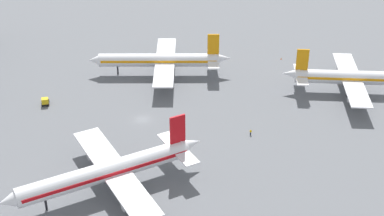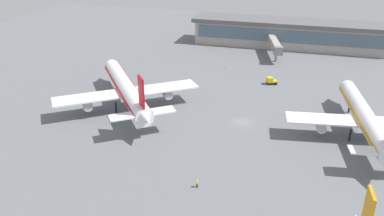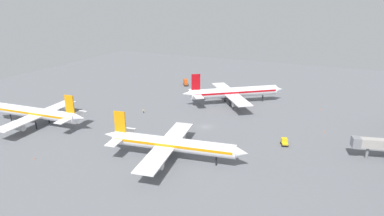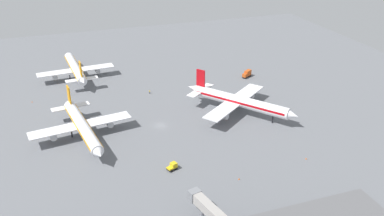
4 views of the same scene
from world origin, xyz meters
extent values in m
plane|color=slate|center=(0.00, 0.00, 0.00)|extent=(288.00, 288.00, 0.00)
cylinder|color=white|center=(-25.53, 61.02, 5.01)|extent=(7.25, 38.19, 4.18)
cone|color=white|center=(-23.89, 40.85, 5.64)|extent=(3.76, 5.48, 3.34)
cube|color=orange|center=(-25.53, 61.02, 5.33)|extent=(7.21, 36.68, 0.75)
cube|color=white|center=(-25.38, 59.13, 4.59)|extent=(36.45, 8.99, 0.38)
cylinder|color=#A5A8AD|center=(-35.45, 58.31, 3.13)|extent=(2.69, 5.11, 2.30)
cylinder|color=#A5A8AD|center=(-15.31, 59.95, 3.13)|extent=(2.69, 5.11, 2.30)
cube|color=white|center=(-24.14, 43.99, 5.43)|extent=(14.66, 4.56, 0.30)
cube|color=orange|center=(-24.14, 43.99, 10.44)|extent=(0.75, 3.67, 6.68)
cylinder|color=black|center=(-26.61, 74.27, 1.46)|extent=(0.50, 0.50, 2.92)
cylinder|color=black|center=(-28.62, 57.72, 1.46)|extent=(0.50, 0.50, 2.92)
cylinder|color=black|center=(-21.95, 58.26, 1.46)|extent=(0.50, 0.50, 2.92)
cylinder|color=white|center=(32.86, -0.91, 5.45)|extent=(28.51, 35.67, 4.54)
cone|color=white|center=(46.13, -18.46, 5.45)|extent=(6.18, 6.22, 4.31)
cone|color=white|center=(19.60, 16.64, 6.13)|extent=(6.32, 6.72, 3.63)
cube|color=red|center=(32.86, -0.91, 5.79)|extent=(27.59, 34.40, 0.82)
cube|color=white|center=(31.62, 0.74, 4.99)|extent=(35.26, 28.92, 0.41)
cylinder|color=#A5A8AD|center=(40.38, 7.36, 3.41)|extent=(5.23, 5.79, 2.50)
cylinder|color=#A5A8AD|center=(22.86, -5.88, 3.41)|extent=(5.23, 5.79, 2.50)
cube|color=white|center=(21.66, 13.91, 5.90)|extent=(14.74, 12.41, 0.33)
cube|color=red|center=(21.66, 13.91, 11.35)|extent=(2.78, 3.46, 7.26)
cylinder|color=black|center=(41.58, -12.43, 1.59)|extent=(0.54, 0.54, 3.18)
cylinder|color=black|center=(33.77, 3.92, 1.59)|extent=(0.54, 0.54, 3.18)
cylinder|color=black|center=(27.97, -0.46, 1.59)|extent=(0.54, 0.54, 3.18)
cylinder|color=white|center=(-28.72, -0.81, 5.08)|extent=(9.95, 38.65, 4.23)
cone|color=white|center=(-25.65, -21.08, 5.08)|extent=(4.61, 4.78, 4.02)
cone|color=white|center=(-31.79, 19.45, 5.71)|extent=(4.14, 5.74, 3.38)
cube|color=orange|center=(-28.72, -0.81, 5.39)|extent=(9.80, 37.15, 0.76)
cube|color=white|center=(-29.01, 1.09, 4.65)|extent=(37.04, 11.56, 0.38)
cylinder|color=#A5A8AD|center=(-18.90, 2.62, 3.17)|extent=(3.05, 5.29, 2.33)
cylinder|color=#A5A8AD|center=(-39.12, -0.45, 3.17)|extent=(3.05, 5.29, 2.33)
cube|color=white|center=(-31.32, 16.29, 5.50)|extent=(14.96, 5.60, 0.30)
cube|color=orange|center=(-31.32, 16.29, 10.58)|extent=(1.01, 3.72, 6.77)
cylinder|color=black|center=(-26.70, -14.12, 1.48)|extent=(0.51, 0.51, 2.96)
cylinder|color=black|center=(-25.84, 2.73, 1.48)|extent=(0.51, 0.51, 2.96)
cylinder|color=black|center=(-32.53, 1.72, 1.48)|extent=(0.51, 0.51, 2.96)
cube|color=black|center=(-4.36, -30.23, 0.55)|extent=(3.67, 2.91, 0.30)
cube|color=gold|center=(-3.70, -29.98, 1.50)|extent=(2.36, 2.41, 1.60)
cube|color=#3F596B|center=(-2.94, -29.70, 1.82)|extent=(0.64, 1.52, 0.90)
cube|color=gold|center=(-5.20, -30.55, 0.95)|extent=(1.98, 2.27, 0.50)
cylinder|color=black|center=(-3.64, -28.95, 0.40)|extent=(0.85, 0.56, 0.80)
cylinder|color=black|center=(-2.97, -30.72, 0.40)|extent=(0.85, 0.56, 0.80)
cylinder|color=black|center=(-5.74, -29.74, 0.40)|extent=(0.85, 0.56, 0.80)
cylinder|color=black|center=(-5.07, -31.52, 0.40)|extent=(0.85, 0.56, 0.80)
cube|color=black|center=(53.30, 34.24, 0.55)|extent=(5.73, 4.64, 0.30)
cube|color=#BF4C19|center=(51.70, 33.21, 1.50)|extent=(2.54, 2.57, 1.60)
cube|color=#3F596B|center=(51.02, 32.77, 1.82)|extent=(0.94, 1.38, 0.90)
cube|color=#BF4C19|center=(54.05, 34.73, 2.00)|extent=(4.22, 3.66, 2.60)
cylinder|color=black|center=(52.17, 32.38, 0.40)|extent=(0.83, 0.69, 0.80)
cylinder|color=black|center=(51.14, 33.97, 0.40)|extent=(0.83, 0.69, 0.80)
cylinder|color=black|center=(55.46, 34.51, 0.40)|extent=(0.83, 0.69, 0.80)
cylinder|color=black|center=(54.42, 36.11, 0.40)|extent=(0.83, 0.69, 0.80)
cylinder|color=#1E2338|center=(3.63, 30.65, 0.42)|extent=(0.38, 0.38, 0.85)
cylinder|color=yellow|center=(3.63, 30.65, 1.15)|extent=(0.46, 0.46, 0.60)
sphere|color=tan|center=(3.63, 30.65, 1.56)|extent=(0.22, 0.22, 0.22)
cylinder|color=yellow|center=(3.57, 30.42, 1.15)|extent=(0.10, 0.10, 0.54)
cylinder|color=yellow|center=(3.68, 30.88, 1.15)|extent=(0.10, 0.10, 0.54)
cylinder|color=slate|center=(-3.31, -54.85, 1.90)|extent=(0.90, 0.90, 3.80)
cube|color=slate|center=(-4.20, -51.23, 5.20)|extent=(3.60, 3.08, 3.08)
cone|color=#EA590C|center=(-46.10, 38.11, 0.30)|extent=(0.44, 0.44, 0.60)
cone|color=#EA590C|center=(39.47, -38.98, 0.30)|extent=(0.44, 0.44, 0.60)
cone|color=#EA590C|center=(13.57, -42.10, 0.30)|extent=(0.44, 0.44, 0.60)
camera|label=1|loc=(136.51, 34.47, 83.92)|focal=54.23mm
camera|label=2|loc=(-13.38, 92.65, 45.69)|focal=37.47mm
camera|label=3|loc=(-106.72, -42.76, 46.78)|focal=30.07mm
camera|label=4|loc=(-35.29, -138.04, 76.12)|focal=39.37mm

